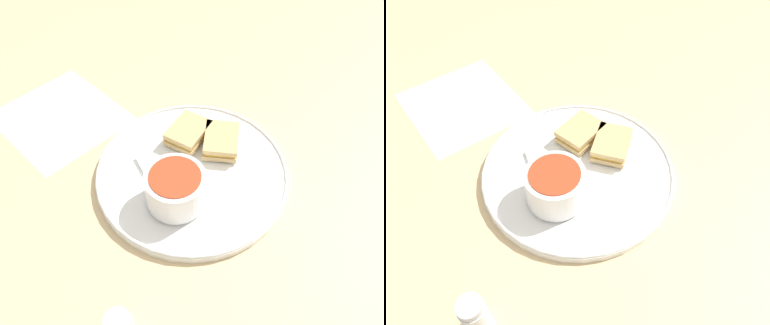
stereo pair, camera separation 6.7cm
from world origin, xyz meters
TOP-DOWN VIEW (x-y plane):
  - ground_plane at (0.00, 0.00)m, footprint 2.40×2.40m
  - plate at (0.00, 0.00)m, footprint 0.35×0.35m
  - soup_bowl at (0.07, -0.00)m, footprint 0.10×0.10m
  - spoon at (0.08, -0.03)m, footprint 0.09×0.11m
  - sandwich_half_near at (-0.07, 0.03)m, footprint 0.10×0.08m
  - sandwich_half_far at (-0.07, -0.04)m, footprint 0.09×0.08m
  - menu_sheet at (-0.04, -0.32)m, footprint 0.30×0.31m

SIDE VIEW (x-z plane):
  - ground_plane at x=0.00m, z-range 0.00..0.00m
  - menu_sheet at x=-0.04m, z-range 0.00..0.00m
  - plate at x=0.00m, z-range 0.00..0.02m
  - spoon at x=0.08m, z-range 0.02..0.03m
  - sandwich_half_near at x=-0.07m, z-range 0.02..0.05m
  - sandwich_half_far at x=-0.07m, z-range 0.02..0.05m
  - soup_bowl at x=0.07m, z-range 0.02..0.08m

